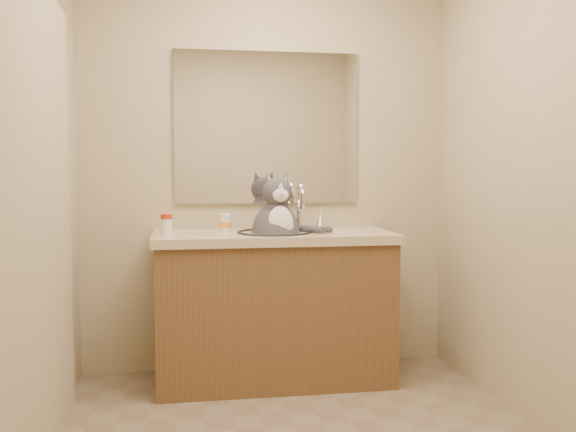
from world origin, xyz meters
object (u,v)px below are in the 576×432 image
(cat, at_px, (277,229))
(pill_bottle_orange, at_px, (225,223))
(pill_bottle_redcap, at_px, (167,224))
(grey_canister, at_px, (227,226))

(cat, height_order, pill_bottle_orange, cat)
(cat, relative_size, pill_bottle_redcap, 4.95)
(cat, height_order, grey_canister, cat)
(grey_canister, bearing_deg, cat, -11.89)
(pill_bottle_orange, xyz_separation_m, grey_canister, (0.01, 0.01, -0.01))
(pill_bottle_redcap, distance_m, grey_canister, 0.34)
(pill_bottle_redcap, height_order, grey_canister, pill_bottle_redcap)
(pill_bottle_redcap, bearing_deg, grey_canister, 11.12)
(cat, xyz_separation_m, pill_bottle_orange, (-0.29, 0.05, 0.03))
(pill_bottle_orange, bearing_deg, cat, -9.58)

